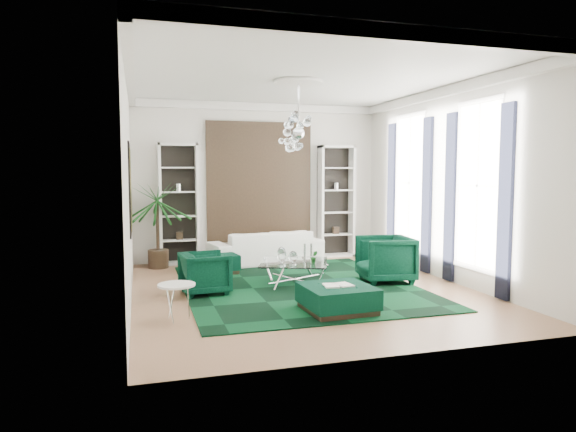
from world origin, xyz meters
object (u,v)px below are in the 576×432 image
object	(u,v)px
ottoman_side	(213,264)
palm	(157,213)
sofa	(266,247)
side_table	(177,303)
armchair_left	(205,273)
coffee_table	(294,273)
armchair_right	(385,259)
ottoman_front	(337,299)

from	to	relation	value
ottoman_side	palm	distance (m)	1.78
palm	sofa	bearing A→B (deg)	-2.34
sofa	side_table	distance (m)	4.77
armchair_left	side_table	bearing A→B (deg)	151.23
coffee_table	ottoman_side	world-z (taller)	coffee_table
armchair_right	coffee_table	world-z (taller)	armchair_right
sofa	ottoman_side	xyz separation A→B (m)	(-1.35, -0.85, -0.18)
coffee_table	side_table	size ratio (longest dim) A/B	2.30
ottoman_side	armchair_left	bearing A→B (deg)	-102.53
side_table	palm	world-z (taller)	palm
ottoman_side	ottoman_front	bearing A→B (deg)	-68.48
ottoman_side	side_table	size ratio (longest dim) A/B	1.70
ottoman_side	ottoman_front	world-z (taller)	same
coffee_table	ottoman_side	distance (m)	1.98
armchair_right	ottoman_front	xyz separation A→B (m)	(-1.70, -1.75, -0.25)
armchair_left	sofa	bearing A→B (deg)	-40.41
ottoman_front	side_table	bearing A→B (deg)	174.05
armchair_right	ottoman_side	xyz separation A→B (m)	(-3.10, 1.80, -0.25)
sofa	ottoman_side	size ratio (longest dim) A/B	2.85
armchair_right	ottoman_side	world-z (taller)	armchair_right
sofa	armchair_left	xyz separation A→B (m)	(-1.75, -2.65, -0.01)
coffee_table	sofa	bearing A→B (deg)	90.00
sofa	ottoman_side	world-z (taller)	sofa
armchair_right	palm	world-z (taller)	palm
sofa	ottoman_side	bearing A→B (deg)	23.26
palm	ottoman_side	bearing A→B (deg)	-40.82
ottoman_side	palm	size ratio (longest dim) A/B	0.37
armchair_right	side_table	world-z (taller)	armchair_right
sofa	coffee_table	distance (m)	2.31
armchair_left	coffee_table	xyz separation A→B (m)	(1.75, 0.35, -0.16)
armchair_right	coffee_table	size ratio (longest dim) A/B	0.80
coffee_table	side_table	xyz separation A→B (m)	(-2.35, -1.85, 0.05)
ottoman_front	sofa	bearing A→B (deg)	90.65
coffee_table	side_table	world-z (taller)	side_table
sofa	palm	size ratio (longest dim) A/B	1.06
armchair_left	coffee_table	distance (m)	1.79
sofa	coffee_table	xyz separation A→B (m)	(0.00, -2.30, -0.17)
armchair_left	armchair_right	bearing A→B (deg)	-96.97
sofa	armchair_right	distance (m)	3.18
side_table	palm	bearing A→B (deg)	91.35
coffee_table	ottoman_front	bearing A→B (deg)	-88.64
side_table	armchair_right	bearing A→B (deg)	20.10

